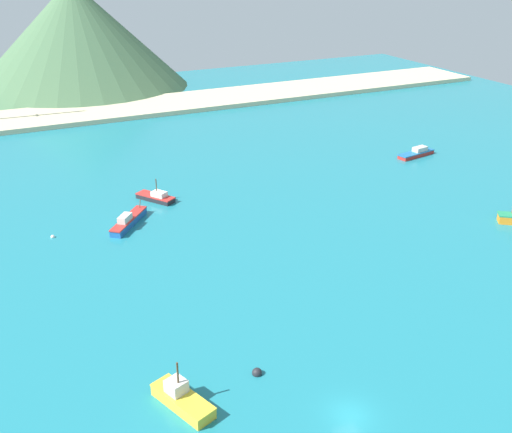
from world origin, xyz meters
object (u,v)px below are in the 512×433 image
(fishing_boat_0, at_px, (156,197))
(fishing_boat_3, at_px, (182,399))
(buoy_2, at_px, (53,237))
(fishing_boat_5, at_px, (128,221))
(fishing_boat_6, at_px, (417,153))
(buoy_0, at_px, (257,373))

(fishing_boat_0, bearing_deg, fishing_boat_3, -104.24)
(fishing_boat_0, bearing_deg, buoy_2, -158.74)
(buoy_2, bearing_deg, fishing_boat_3, -82.40)
(fishing_boat_3, relative_size, buoy_2, 12.22)
(fishing_boat_5, distance_m, buoy_2, 11.75)
(fishing_boat_5, relative_size, buoy_2, 14.39)
(fishing_boat_6, relative_size, buoy_2, 15.02)
(fishing_boat_3, bearing_deg, buoy_0, 6.94)
(fishing_boat_3, height_order, buoy_0, fishing_boat_3)
(fishing_boat_6, height_order, buoy_0, fishing_boat_6)
(fishing_boat_0, relative_size, fishing_boat_3, 0.96)
(buoy_0, bearing_deg, fishing_boat_3, -173.06)
(fishing_boat_5, relative_size, buoy_0, 8.39)
(fishing_boat_3, xyz_separation_m, buoy_0, (8.64, 1.05, -0.69))
(fishing_boat_5, distance_m, buoy_0, 42.01)
(fishing_boat_5, xyz_separation_m, buoy_2, (-11.71, 0.68, -0.67))
(fishing_boat_0, distance_m, fishing_boat_6, 57.36)
(fishing_boat_6, bearing_deg, fishing_boat_0, 179.48)
(fishing_boat_3, xyz_separation_m, fishing_boat_5, (5.89, 42.97, -0.10))
(fishing_boat_6, xyz_separation_m, buoy_0, (-61.65, -49.38, -0.48))
(fishing_boat_0, distance_m, fishing_boat_5, 10.64)
(fishing_boat_5, height_order, fishing_boat_6, fishing_boat_5)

